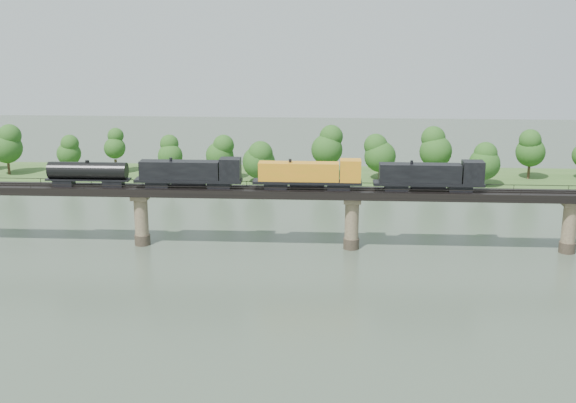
{
  "coord_description": "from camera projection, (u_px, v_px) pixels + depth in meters",
  "views": [
    {
      "loc": [
        -4.38,
        -100.01,
        43.76
      ],
      "look_at": [
        -11.98,
        30.0,
        9.0
      ],
      "focal_mm": 45.0,
      "sensor_mm": 36.0,
      "label": 1
    }
  ],
  "objects": [
    {
      "name": "far_bank",
      "position": [
        346.0,
        178.0,
        189.28
      ],
      "size": [
        300.0,
        24.0,
        1.6
      ],
      "primitive_type": "cube",
      "color": "#325321",
      "rests_on": "ground"
    },
    {
      "name": "far_treeline",
      "position": [
        314.0,
        151.0,
        183.35
      ],
      "size": [
        289.06,
        17.54,
        13.6
      ],
      "color": "#382619",
      "rests_on": "far_bank"
    },
    {
      "name": "freight_train",
      "position": [
        268.0,
        174.0,
        133.66
      ],
      "size": [
        81.57,
        3.18,
        5.61
      ],
      "color": "black",
      "rests_on": "bridge"
    },
    {
      "name": "ground",
      "position": [
        356.0,
        313.0,
        107.5
      ],
      "size": [
        400.0,
        400.0,
        0.0
      ],
      "primitive_type": "plane",
      "color": "#374536",
      "rests_on": "ground"
    },
    {
      "name": "bridge_superstructure",
      "position": [
        353.0,
        188.0,
        133.4
      ],
      "size": [
        220.0,
        4.9,
        0.75
      ],
      "color": "black",
      "rests_on": "bridge"
    },
    {
      "name": "bridge",
      "position": [
        352.0,
        221.0,
        135.03
      ],
      "size": [
        236.0,
        30.0,
        11.5
      ],
      "color": "#473A2D",
      "rests_on": "ground"
    }
  ]
}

